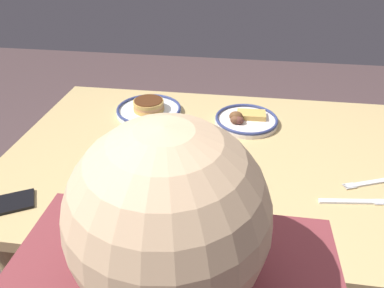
% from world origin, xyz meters
% --- Properties ---
extents(dining_table, '(1.27, 0.84, 0.74)m').
position_xyz_m(dining_table, '(0.00, 0.00, 0.62)').
color(dining_table, tan).
rests_on(dining_table, ground_plane).
extents(plate_near_main, '(0.24, 0.24, 0.05)m').
position_xyz_m(plate_near_main, '(0.26, -0.22, 0.76)').
color(plate_near_main, white).
rests_on(plate_near_main, dining_table).
extents(plate_center_pancakes, '(0.22, 0.22, 0.05)m').
position_xyz_m(plate_center_pancakes, '(-0.09, -0.20, 0.75)').
color(plate_center_pancakes, silver).
rests_on(plate_center_pancakes, dining_table).
extents(plate_far_companion, '(0.28, 0.28, 0.10)m').
position_xyz_m(plate_far_companion, '(0.17, 0.03, 0.76)').
color(plate_far_companion, silver).
rests_on(plate_far_companion, dining_table).
extents(cell_phone, '(0.16, 0.13, 0.01)m').
position_xyz_m(cell_phone, '(0.50, 0.31, 0.74)').
color(cell_phone, black).
rests_on(cell_phone, dining_table).
extents(fork_near, '(0.17, 0.07, 0.01)m').
position_xyz_m(fork_near, '(0.19, 0.33, 0.74)').
color(fork_near, silver).
rests_on(fork_near, dining_table).
extents(fork_far, '(0.18, 0.08, 0.01)m').
position_xyz_m(fork_far, '(-0.44, 0.08, 0.74)').
color(fork_far, silver).
rests_on(fork_far, dining_table).
extents(butter_knife, '(0.23, 0.04, 0.01)m').
position_xyz_m(butter_knife, '(-0.39, 0.17, 0.74)').
color(butter_knife, silver).
rests_on(butter_knife, dining_table).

